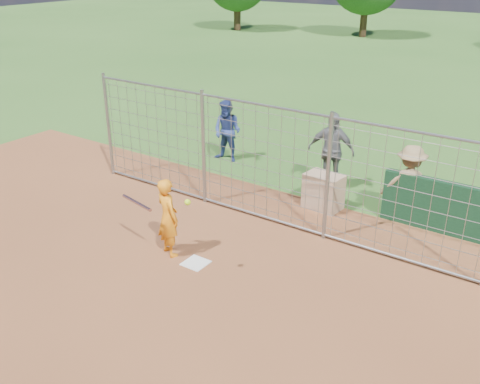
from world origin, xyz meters
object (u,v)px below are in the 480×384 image
Objects in this scene: bystander_c at (409,184)px; bystander_a at (227,131)px; bystander_b at (331,151)px; batter at (168,217)px; equipment_bin at (323,191)px.

bystander_a is at bearing -29.26° from bystander_c.
bystander_b reaches higher than bystander_a.
batter is 0.81× the size of bystander_b.
bystander_a is at bearing -46.21° from batter.
bystander_b is at bearing -37.09° from bystander_c.
batter is at bearing -70.41° from bystander_a.
bystander_a is 2.09× the size of equipment_bin.
equipment_bin is (1.48, 3.44, -0.37)m from batter.
batter reaches higher than equipment_bin.
batter is at bearing -116.75° from bystander_b.
bystander_b is (1.11, 4.51, 0.18)m from batter.
bystander_c is (3.19, 3.90, 0.07)m from batter.
bystander_a is 5.26m from bystander_c.
bystander_b is 2.37× the size of equipment_bin.
equipment_bin is at bearing -83.56° from bystander_b.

